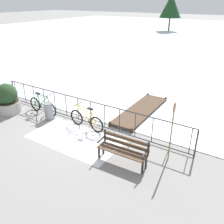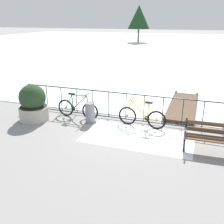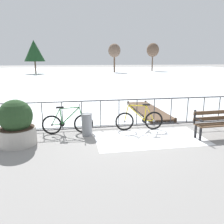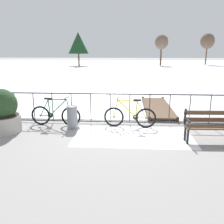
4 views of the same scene
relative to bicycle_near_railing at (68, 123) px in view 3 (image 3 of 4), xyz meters
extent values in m
plane|color=gray|center=(2.15, 0.29, -0.37)|extent=(160.00, 160.00, 0.00)
cube|color=silver|center=(2.15, 28.69, -0.35)|extent=(80.00, 56.00, 0.03)
cube|color=white|center=(2.58, -0.91, -0.36)|extent=(3.46, 1.82, 0.01)
cylinder|color=#2D2D33|center=(2.15, 0.29, 0.68)|extent=(9.00, 0.04, 0.04)
cylinder|color=#2D2D33|center=(2.15, 0.29, -0.29)|extent=(9.00, 0.04, 0.04)
cylinder|color=#2D2D33|center=(-2.17, 0.29, 0.20)|extent=(0.03, 0.03, 0.97)
cylinder|color=#2D2D33|center=(-1.51, 0.29, 0.20)|extent=(0.03, 0.03, 0.97)
cylinder|color=#2D2D33|center=(-0.84, 0.29, 0.20)|extent=(0.03, 0.03, 0.97)
cylinder|color=#2D2D33|center=(-0.18, 0.29, 0.20)|extent=(0.03, 0.03, 0.97)
cylinder|color=#2D2D33|center=(0.49, 0.29, 0.20)|extent=(0.03, 0.03, 0.97)
cylinder|color=#2D2D33|center=(1.15, 0.29, 0.20)|extent=(0.03, 0.03, 0.97)
cylinder|color=#2D2D33|center=(1.81, 0.29, 0.20)|extent=(0.03, 0.03, 0.97)
cylinder|color=#2D2D33|center=(2.48, 0.29, 0.20)|extent=(0.03, 0.03, 0.97)
cylinder|color=#2D2D33|center=(3.14, 0.29, 0.20)|extent=(0.03, 0.03, 0.97)
cylinder|color=#2D2D33|center=(3.81, 0.29, 0.20)|extent=(0.03, 0.03, 0.97)
cylinder|color=#2D2D33|center=(4.47, 0.29, 0.20)|extent=(0.03, 0.03, 0.97)
cylinder|color=#2D2D33|center=(5.14, 0.29, 0.20)|extent=(0.03, 0.03, 0.97)
cylinder|color=#2D2D33|center=(5.80, 0.29, 0.20)|extent=(0.03, 0.03, 0.97)
torus|color=black|center=(-0.52, 0.03, -0.04)|extent=(0.66, 0.09, 0.66)
cylinder|color=gray|center=(-0.52, 0.03, -0.04)|extent=(0.08, 0.06, 0.08)
torus|color=black|center=(0.53, -0.03, -0.04)|extent=(0.66, 0.09, 0.66)
cylinder|color=gray|center=(0.53, -0.03, -0.04)|extent=(0.08, 0.06, 0.08)
cylinder|color=#2D843D|center=(-0.21, 0.01, 0.25)|extent=(0.08, 0.04, 0.53)
cylinder|color=#2D843D|center=(0.11, -0.01, 0.26)|extent=(0.61, 0.07, 0.59)
cylinder|color=#2D843D|center=(0.09, 0.00, 0.53)|extent=(0.63, 0.07, 0.07)
cylinder|color=#2D843D|center=(-0.35, 0.02, -0.03)|extent=(0.34, 0.05, 0.05)
cylinder|color=#2D843D|center=(-0.37, 0.02, 0.24)|extent=(0.32, 0.05, 0.56)
cylinder|color=#2D843D|center=(0.46, -0.02, 0.25)|extent=(0.16, 0.04, 0.59)
cube|color=black|center=(-0.23, 0.01, 0.55)|extent=(0.24, 0.11, 0.05)
cylinder|color=black|center=(0.40, -0.02, 0.59)|extent=(0.06, 0.52, 0.03)
cylinder|color=black|center=(-0.19, 0.01, -0.02)|extent=(0.18, 0.03, 0.18)
torus|color=black|center=(3.01, -0.07, -0.04)|extent=(0.66, 0.11, 0.66)
cylinder|color=gray|center=(3.01, -0.07, -0.04)|extent=(0.08, 0.07, 0.08)
torus|color=black|center=(1.96, 0.00, -0.04)|extent=(0.66, 0.11, 0.66)
cylinder|color=gray|center=(1.96, 0.00, -0.04)|extent=(0.08, 0.07, 0.08)
cylinder|color=yellow|center=(2.69, -0.05, 0.25)|extent=(0.08, 0.04, 0.53)
cylinder|color=yellow|center=(2.38, -0.02, 0.26)|extent=(0.61, 0.08, 0.59)
cylinder|color=yellow|center=(2.40, -0.03, 0.53)|extent=(0.63, 0.08, 0.07)
cylinder|color=yellow|center=(2.84, -0.06, -0.03)|extent=(0.34, 0.05, 0.05)
cylinder|color=yellow|center=(2.86, -0.06, 0.24)|extent=(0.32, 0.05, 0.56)
cylinder|color=yellow|center=(2.02, 0.00, 0.25)|extent=(0.16, 0.04, 0.59)
cube|color=black|center=(2.71, -0.05, 0.55)|extent=(0.25, 0.12, 0.05)
cylinder|color=black|center=(2.08, 0.00, 0.59)|extent=(0.06, 0.52, 0.03)
cylinder|color=black|center=(2.67, -0.04, -0.02)|extent=(0.18, 0.03, 0.18)
cube|color=brown|center=(4.78, -1.07, 0.07)|extent=(1.60, 0.16, 0.04)
cube|color=brown|center=(4.79, -1.22, 0.07)|extent=(1.60, 0.16, 0.04)
cube|color=brown|center=(4.79, -1.38, 0.07)|extent=(1.60, 0.16, 0.04)
cube|color=brown|center=(4.78, -0.97, 0.21)|extent=(1.60, 0.11, 0.12)
cube|color=brown|center=(4.78, -0.97, 0.41)|extent=(1.60, 0.11, 0.12)
cube|color=black|center=(4.03, -1.38, -0.15)|extent=(0.05, 0.06, 0.44)
cube|color=black|center=(4.02, -1.12, -0.15)|extent=(0.05, 0.06, 0.44)
cube|color=black|center=(4.02, -1.00, 0.30)|extent=(0.05, 0.05, 0.45)
cube|color=black|center=(4.03, -1.25, 0.27)|extent=(0.05, 0.40, 0.04)
cylinder|color=#ADA8A0|center=(-1.45, -0.71, -0.12)|extent=(1.07, 1.07, 0.51)
cylinder|color=#38281E|center=(-1.45, -0.71, 0.15)|extent=(0.99, 0.99, 0.02)
sphere|color=#264223|center=(-1.45, -0.71, 0.50)|extent=(0.96, 0.96, 0.96)
cylinder|color=gray|center=(0.62, -0.25, -0.01)|extent=(0.34, 0.34, 0.72)
torus|color=#494A4E|center=(0.62, -0.25, 0.35)|extent=(0.35, 0.35, 0.02)
cube|color=#4C3828|center=(3.67, 2.46, -0.25)|extent=(1.10, 3.74, 0.06)
cylinder|color=#35271C|center=(3.18, 0.59, -0.27)|extent=(0.10, 0.10, 0.20)
cylinder|color=#35271C|center=(4.17, 0.59, -0.27)|extent=(0.10, 0.10, 0.20)
cylinder|color=#35271C|center=(3.18, 4.33, -0.27)|extent=(0.10, 0.10, 0.20)
cylinder|color=#35271C|center=(4.17, 4.33, -0.27)|extent=(0.10, 0.10, 0.20)
cylinder|color=brown|center=(7.96, 33.90, 1.24)|extent=(0.28, 0.28, 3.23)
ellipsoid|color=brown|center=(7.96, 33.90, 3.52)|extent=(2.21, 2.21, 2.43)
cylinder|color=brown|center=(16.41, 37.05, 1.34)|extent=(0.23, 0.23, 3.41)
ellipsoid|color=brown|center=(16.41, 37.05, 3.78)|extent=(2.45, 2.45, 2.70)
cylinder|color=brown|center=(-5.73, 32.15, 1.31)|extent=(0.24, 0.24, 3.36)
cone|color=#193D1E|center=(-5.73, 32.15, 3.34)|extent=(3.34, 3.34, 3.40)
camera|label=1|loc=(7.72, -6.47, 4.33)|focal=37.75mm
camera|label=2|loc=(4.29, -8.17, 3.22)|focal=41.20mm
camera|label=3|loc=(0.21, -7.34, 2.12)|focal=35.86mm
camera|label=4|loc=(2.39, -7.48, 2.08)|focal=37.85mm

